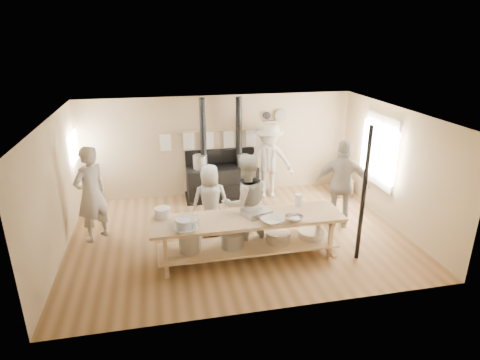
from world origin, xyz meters
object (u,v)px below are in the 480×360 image
object	(u,v)px
cook_far_left	(91,194)
cook_center	(210,201)
cook_by_window	(269,161)
cook_left	(246,203)
prep_table	(247,233)
chair	(343,185)
stove	(222,179)
cook_right	(342,184)
roasting_pan	(258,213)

from	to	relation	value
cook_far_left	cook_center	bearing A→B (deg)	127.54
cook_far_left	cook_by_window	world-z (taller)	cook_far_left
cook_left	cook_center	bearing A→B (deg)	-58.31
cook_center	prep_table	bearing A→B (deg)	116.04
cook_center	chair	xyz separation A→B (m)	(3.72, 1.48, -0.51)
stove	cook_far_left	world-z (taller)	stove
stove	cook_right	distance (m)	3.16
stove	cook_left	bearing A→B (deg)	-89.07
prep_table	cook_right	bearing A→B (deg)	21.50
cook_far_left	cook_center	size ratio (longest dim) A/B	1.29
cook_by_window	roasting_pan	distance (m)	2.99
stove	cook_center	xyz separation A→B (m)	(-0.56, -1.97, 0.26)
stove	chair	xyz separation A→B (m)	(3.16, -0.49, -0.25)
prep_table	cook_left	bearing A→B (deg)	83.07
cook_right	cook_by_window	xyz separation A→B (m)	(-1.12, 1.94, -0.00)
roasting_pan	cook_right	bearing A→B (deg)	22.60
cook_center	cook_right	distance (m)	2.88
cook_by_window	chair	xyz separation A→B (m)	(1.96, -0.32, -0.71)
cook_by_window	chair	distance (m)	2.11
prep_table	chair	world-z (taller)	chair
cook_far_left	chair	world-z (taller)	cook_far_left
cook_right	chair	xyz separation A→B (m)	(0.85, 1.62, -0.71)
chair	prep_table	bearing A→B (deg)	-133.64
cook_right	chair	size ratio (longest dim) A/B	2.12
cook_left	chair	bearing A→B (deg)	-154.99
cook_left	chair	xyz separation A→B (m)	(3.12, 2.16, -0.71)
cook_left	cook_right	world-z (taller)	cook_right
prep_table	cook_center	size ratio (longest dim) A/B	2.30
stove	cook_by_window	xyz separation A→B (m)	(1.20, -0.17, 0.46)
cook_center	cook_by_window	xyz separation A→B (m)	(1.75, 1.80, 0.20)
prep_table	cook_far_left	bearing A→B (deg)	155.02
stove	cook_far_left	xyz separation A→B (m)	(-2.94, -1.65, 0.49)
roasting_pan	cook_by_window	bearing A→B (deg)	70.49
cook_left	cook_by_window	size ratio (longest dim) A/B	1.00
cook_far_left	cook_right	size ratio (longest dim) A/B	1.03
cook_by_window	chair	world-z (taller)	cook_by_window
cook_center	cook_left	bearing A→B (deg)	129.56
cook_far_left	cook_center	world-z (taller)	cook_far_left
cook_far_left	cook_by_window	distance (m)	4.39
prep_table	cook_left	size ratio (longest dim) A/B	1.84
cook_left	roasting_pan	xyz separation A→B (m)	(0.15, -0.34, -0.08)
stove	prep_table	xyz separation A→B (m)	(-0.00, -3.02, -0.00)
cook_far_left	prep_table	bearing A→B (deg)	110.12
cook_far_left	cook_right	xyz separation A→B (m)	(5.25, -0.46, -0.02)
cook_by_window	roasting_pan	bearing A→B (deg)	-98.05
cook_far_left	roasting_pan	bearing A→B (deg)	112.00
cook_center	roasting_pan	xyz separation A→B (m)	(0.76, -1.02, 0.12)
cook_right	roasting_pan	xyz separation A→B (m)	(-2.12, -0.88, -0.08)
cook_far_left	cook_left	bearing A→B (deg)	116.59
cook_right	chair	distance (m)	1.96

